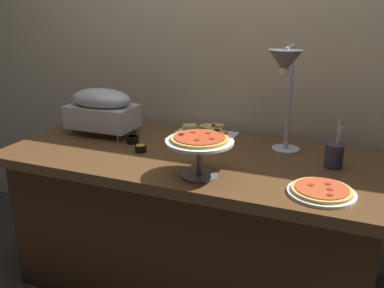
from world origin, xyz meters
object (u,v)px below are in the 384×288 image
at_px(heat_lamp, 286,73).
at_px(sauce_cup_near, 141,148).
at_px(pizza_plate_front, 322,191).
at_px(pizza_plate_center, 200,144).
at_px(sauce_cup_far, 133,139).
at_px(sandwich_platter, 206,134).
at_px(chafing_dish, 102,108).
at_px(utensil_holder, 334,155).

bearing_deg(heat_lamp, sauce_cup_near, -168.17).
relative_size(heat_lamp, pizza_plate_front, 2.00).
xyz_separation_m(pizza_plate_center, sauce_cup_far, (-0.50, 0.29, -0.13)).
bearing_deg(heat_lamp, sauce_cup_far, -177.41).
bearing_deg(pizza_plate_center, sandwich_platter, 107.42).
bearing_deg(sauce_cup_near, sandwich_platter, 55.92).
bearing_deg(chafing_dish, sauce_cup_far, -19.14).
bearing_deg(pizza_plate_center, sauce_cup_far, 150.08).
distance_m(sandwich_platter, utensil_holder, 0.72).
relative_size(sauce_cup_near, utensil_holder, 0.26).
distance_m(heat_lamp, pizza_plate_center, 0.51).
height_order(sauce_cup_near, sauce_cup_far, sauce_cup_far).
height_order(sandwich_platter, sauce_cup_far, sandwich_platter).
height_order(chafing_dish, heat_lamp, heat_lamp).
height_order(heat_lamp, pizza_plate_center, heat_lamp).
bearing_deg(heat_lamp, sandwich_platter, 156.46).
xyz_separation_m(chafing_dish, heat_lamp, (1.02, -0.05, 0.27)).
xyz_separation_m(pizza_plate_front, sauce_cup_far, (-1.01, 0.27, 0.01)).
distance_m(pizza_plate_center, sandwich_platter, 0.56).
bearing_deg(pizza_plate_front, heat_lamp, 126.09).
xyz_separation_m(sauce_cup_far, utensil_holder, (1.03, 0.05, 0.04)).
height_order(heat_lamp, utensil_holder, heat_lamp).
bearing_deg(pizza_plate_center, sauce_cup_near, 155.18).
bearing_deg(sandwich_platter, chafing_dish, -165.75).
relative_size(heat_lamp, pizza_plate_center, 1.83).
relative_size(pizza_plate_front, sandwich_platter, 0.77).
bearing_deg(sauce_cup_far, sandwich_platter, 34.49).
xyz_separation_m(chafing_dish, sauce_cup_near, (0.35, -0.19, -0.13)).
bearing_deg(pizza_plate_front, sauce_cup_far, 164.80).
bearing_deg(utensil_holder, sandwich_platter, 165.07).
bearing_deg(chafing_dish, sauce_cup_near, -28.52).
distance_m(chafing_dish, sauce_cup_near, 0.42).
bearing_deg(sauce_cup_far, sauce_cup_near, -44.53).
bearing_deg(sandwich_platter, pizza_plate_center, -72.58).
bearing_deg(sauce_cup_far, pizza_plate_center, -29.92).
bearing_deg(pizza_plate_front, utensil_holder, 86.89).
height_order(heat_lamp, sandwich_platter, heat_lamp).
xyz_separation_m(pizza_plate_center, sauce_cup_near, (-0.39, 0.18, -0.13)).
xyz_separation_m(pizza_plate_front, sandwich_platter, (-0.67, 0.50, 0.01)).
xyz_separation_m(pizza_plate_center, utensil_holder, (0.53, 0.33, -0.09)).
bearing_deg(sauce_cup_near, sauce_cup_far, 135.47).
bearing_deg(pizza_plate_front, pizza_plate_center, -178.62).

